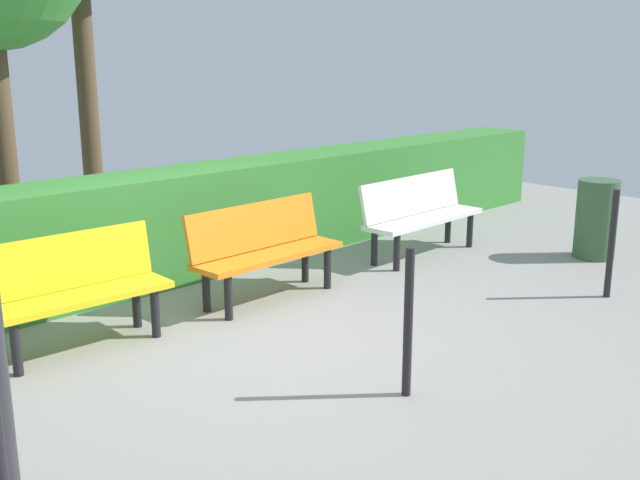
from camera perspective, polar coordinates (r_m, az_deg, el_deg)
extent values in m
plane|color=gray|center=(5.94, -5.56, -7.55)|extent=(16.00, 16.00, 0.00)
cube|color=white|center=(8.27, 7.96, 1.60)|extent=(1.66, 0.47, 0.05)
cube|color=white|center=(8.33, 6.96, 3.38)|extent=(1.65, 0.18, 0.42)
cylinder|color=black|center=(8.78, 11.30, 0.72)|extent=(0.07, 0.07, 0.39)
cylinder|color=black|center=(8.94, 9.69, 1.03)|extent=(0.07, 0.07, 0.39)
cylinder|color=black|center=(7.71, 5.85, -0.94)|extent=(0.07, 0.07, 0.39)
cylinder|color=black|center=(7.89, 4.14, -0.55)|extent=(0.07, 0.07, 0.39)
cube|color=orange|center=(6.75, -3.87, -1.15)|extent=(1.51, 0.46, 0.05)
cube|color=orange|center=(6.83, -4.97, 1.04)|extent=(1.51, 0.17, 0.42)
cylinder|color=black|center=(7.11, 0.57, -2.17)|extent=(0.07, 0.07, 0.39)
cylinder|color=black|center=(7.31, -1.14, -1.71)|extent=(0.07, 0.07, 0.39)
cylinder|color=black|center=(6.33, -6.97, -4.35)|extent=(0.07, 0.07, 0.39)
cylinder|color=black|center=(6.55, -8.63, -3.76)|extent=(0.07, 0.07, 0.39)
cube|color=yellow|center=(5.88, -17.82, -4.13)|extent=(1.40, 0.47, 0.05)
cube|color=yellow|center=(5.98, -18.76, -1.55)|extent=(1.39, 0.15, 0.42)
cylinder|color=black|center=(6.05, -12.38, -5.45)|extent=(0.07, 0.07, 0.39)
cylinder|color=black|center=(6.30, -13.76, -4.74)|extent=(0.07, 0.07, 0.39)
cylinder|color=black|center=(5.64, -22.06, -7.68)|extent=(0.07, 0.07, 0.39)
cylinder|color=black|center=(5.90, -23.10, -6.80)|extent=(0.07, 0.07, 0.39)
cube|color=#387F33|center=(7.74, -9.02, 1.56)|extent=(11.15, 0.74, 1.06)
cylinder|color=brown|center=(9.43, -17.19, 9.93)|extent=(0.23, 0.23, 3.20)
cylinder|color=brown|center=(8.31, -22.84, 6.81)|extent=(0.22, 0.22, 2.58)
cylinder|color=black|center=(7.27, 21.25, -0.28)|extent=(0.06, 0.06, 1.00)
cylinder|color=black|center=(4.87, 6.70, -6.27)|extent=(0.06, 0.06, 1.00)
cylinder|color=#385938|center=(8.65, 20.23, 1.50)|extent=(0.44, 0.44, 0.85)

